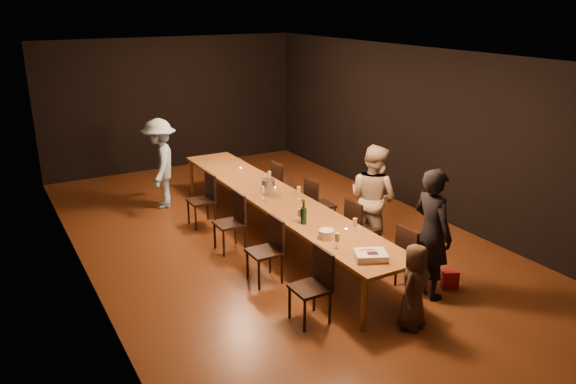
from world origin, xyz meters
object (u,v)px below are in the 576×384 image
birthday_cake (371,255)px  woman_birthday (432,233)px  chair_right_0 (416,257)px  chair_right_2 (320,204)px  chair_left_2 (229,223)px  child (414,286)px  woman_tan (373,198)px  plate_stack (326,234)px  chair_right_1 (363,228)px  ice_bucket (268,186)px  chair_left_1 (264,251)px  chair_right_3 (286,185)px  man_blue (160,164)px  table (277,199)px  chair_left_0 (310,287)px  champagne_bottle (304,212)px  chair_left_3 (201,200)px

birthday_cake → woman_birthday: bearing=24.0°
chair_right_0 → chair_right_2: 2.40m
chair_left_2 → child: (1.02, -3.11, 0.07)m
child → chair_left_2: bearing=83.6°
woman_tan → plate_stack: woman_tan is taller
chair_right_1 → ice_bucket: size_ratio=3.90×
chair_left_1 → chair_right_3: bearing=-35.3°
man_blue → ice_bucket: bearing=48.2°
chair_right_2 → birthday_cake: bearing=-20.0°
child → birthday_cake: 0.64m
woman_birthday → ice_bucket: 2.98m
woman_birthday → birthday_cake: woman_birthday is taller
chair_right_0 → plate_stack: (-1.07, 0.61, 0.34)m
chair_left_2 → woman_birthday: (1.74, -2.61, 0.42)m
chair_right_0 → ice_bucket: (-0.89, 2.62, 0.40)m
woman_birthday → chair_right_3: bearing=1.3°
woman_tan → man_blue: man_blue is taller
table → woman_birthday: 2.76m
woman_birthday → man_blue: 5.47m
woman_birthday → chair_left_0: bearing=83.8°
chair_left_1 → woman_tan: woman_tan is taller
plate_stack → ice_bucket: 2.03m
woman_birthday → chair_left_2: bearing=34.4°
child → chair_right_2: bearing=53.1°
chair_right_3 → champagne_bottle: 2.67m
woman_tan → chair_right_2: bearing=0.3°
chair_left_0 → champagne_bottle: champagne_bottle is taller
chair_right_0 → chair_right_1: (0.00, 1.20, 0.00)m
woman_birthday → birthday_cake: bearing=89.7°
chair_left_1 → plate_stack: size_ratio=4.46×
woman_birthday → ice_bucket: bearing=18.8°
table → man_blue: (-1.15, 2.46, 0.15)m
chair_right_1 → chair_left_3: (-1.70, 2.40, 0.00)m
chair_left_1 → birthday_cake: 1.62m
birthday_cake → woman_tan: bearing=76.4°
chair_right_1 → woman_tan: woman_tan is taller
chair_right_3 → child: bearing=-8.9°
woman_tan → woman_birthday: bearing=154.8°
chair_left_0 → plate_stack: 0.94m
chair_left_3 → woman_tan: (2.00, -2.24, 0.38)m
chair_right_0 → chair_left_1: same height
woman_tan → ice_bucket: (-1.19, 1.26, 0.02)m
chair_left_3 → child: child is taller
plate_stack → champagne_bottle: (0.00, 0.59, 0.13)m
woman_tan → ice_bucket: bearing=27.5°
chair_right_2 → child: bearing=-12.3°
chair_left_1 → woman_tan: bearing=-85.3°
chair_left_0 → chair_left_3: size_ratio=1.00×
chair_right_3 → ice_bucket: ice_bucket is taller
chair_right_2 → chair_right_1: bearing=-0.0°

